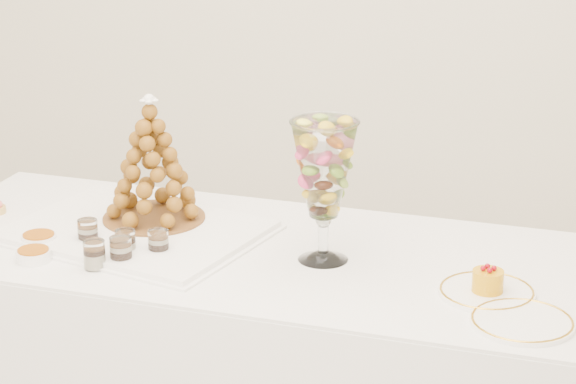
% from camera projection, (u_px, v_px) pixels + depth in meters
% --- Properties ---
extents(buffet_table, '(1.98, 0.86, 0.74)m').
position_uv_depth(buffet_table, '(266.00, 375.00, 3.09)').
color(buffet_table, white).
rests_on(buffet_table, ground).
extents(lace_tray, '(0.74, 0.62, 0.02)m').
position_uv_depth(lace_tray, '(136.00, 231.00, 3.08)').
color(lace_tray, white).
rests_on(lace_tray, buffet_table).
extents(macaron_vase, '(0.17, 0.17, 0.37)m').
position_uv_depth(macaron_vase, '(324.00, 171.00, 2.83)').
color(macaron_vase, white).
rests_on(macaron_vase, buffet_table).
extents(cake_plate, '(0.23, 0.23, 0.01)m').
position_uv_depth(cake_plate, '(487.00, 292.00, 2.71)').
color(cake_plate, white).
rests_on(cake_plate, buffet_table).
extents(spare_plate, '(0.24, 0.24, 0.01)m').
position_uv_depth(spare_plate, '(522.00, 322.00, 2.55)').
color(spare_plate, white).
rests_on(spare_plate, buffet_table).
extents(verrine_a, '(0.06, 0.06, 0.07)m').
position_uv_depth(verrine_a, '(88.00, 233.00, 2.99)').
color(verrine_a, white).
rests_on(verrine_a, buffet_table).
extents(verrine_b, '(0.06, 0.06, 0.07)m').
position_uv_depth(verrine_b, '(126.00, 243.00, 2.93)').
color(verrine_b, white).
rests_on(verrine_b, buffet_table).
extents(verrine_c, '(0.06, 0.06, 0.07)m').
position_uv_depth(verrine_c, '(158.00, 244.00, 2.92)').
color(verrine_c, white).
rests_on(verrine_c, buffet_table).
extents(verrine_d, '(0.06, 0.06, 0.08)m').
position_uv_depth(verrine_d, '(95.00, 255.00, 2.85)').
color(verrine_d, white).
rests_on(verrine_d, buffet_table).
extents(verrine_e, '(0.07, 0.07, 0.08)m').
position_uv_depth(verrine_e, '(121.00, 251.00, 2.87)').
color(verrine_e, white).
rests_on(verrine_e, buffet_table).
extents(ramekin_back, '(0.09, 0.09, 0.03)m').
position_uv_depth(ramekin_back, '(39.00, 240.00, 3.00)').
color(ramekin_back, white).
rests_on(ramekin_back, buffet_table).
extents(ramekin_front, '(0.09, 0.09, 0.03)m').
position_uv_depth(ramekin_front, '(34.00, 256.00, 2.90)').
color(ramekin_front, white).
rests_on(ramekin_front, buffet_table).
extents(croquembouche, '(0.30, 0.30, 0.36)m').
position_uv_depth(croquembouche, '(152.00, 159.00, 3.08)').
color(croquembouche, brown).
rests_on(croquembouche, lace_tray).
extents(mousse_cake, '(0.08, 0.08, 0.07)m').
position_uv_depth(mousse_cake, '(488.00, 281.00, 2.69)').
color(mousse_cake, orange).
rests_on(mousse_cake, cake_plate).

